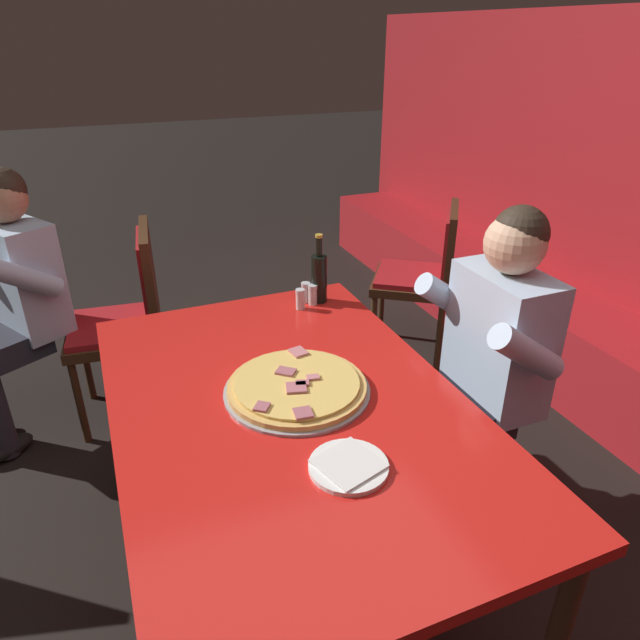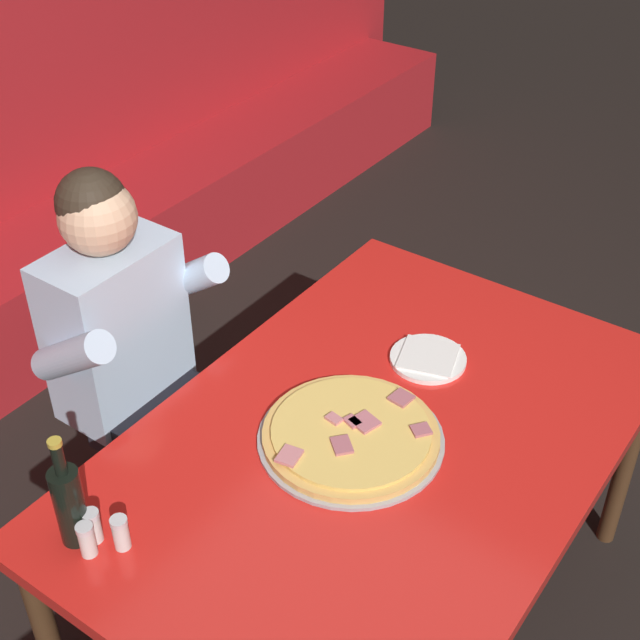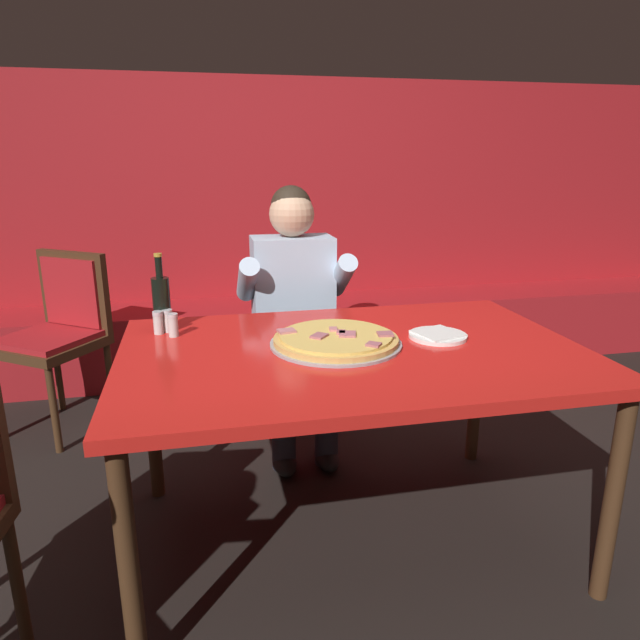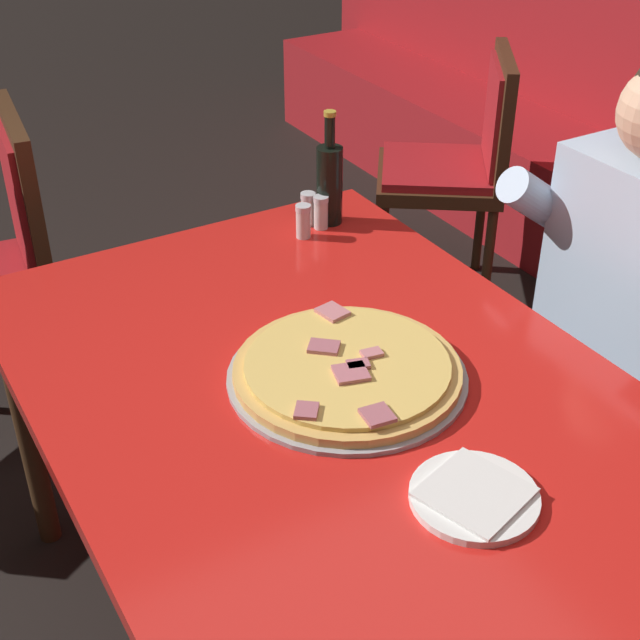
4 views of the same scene
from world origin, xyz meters
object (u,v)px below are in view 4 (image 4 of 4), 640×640
at_px(plate_white_paper, 474,496).
at_px(shaker_red_pepper_flakes, 308,210).
at_px(dining_chair_side_aisle, 460,158).
at_px(pizza, 347,371).
at_px(shaker_black_pepper, 321,214).
at_px(main_dining_table, 342,427).
at_px(beer_bottle, 329,182).
at_px(diner_seated_blue_shirt, 603,303).
at_px(shaker_parmesan, 303,223).

height_order(plate_white_paper, shaker_red_pepper_flakes, shaker_red_pepper_flakes).
distance_m(shaker_red_pepper_flakes, dining_chair_side_aisle, 1.14).
relative_size(pizza, shaker_black_pepper, 5.37).
relative_size(shaker_black_pepper, dining_chair_side_aisle, 0.09).
distance_m(main_dining_table, pizza, 0.11).
relative_size(main_dining_table, plate_white_paper, 7.53).
relative_size(main_dining_table, beer_bottle, 5.41).
height_order(main_dining_table, pizza, pizza).
height_order(plate_white_paper, shaker_black_pepper, shaker_black_pepper).
distance_m(shaker_black_pepper, diner_seated_blue_shirt, 0.71).
xyz_separation_m(pizza, plate_white_paper, (0.38, 0.00, -0.01)).
distance_m(beer_bottle, diner_seated_blue_shirt, 0.72).
height_order(beer_bottle, diner_seated_blue_shirt, diner_seated_blue_shirt).
height_order(shaker_red_pepper_flakes, shaker_parmesan, same).
distance_m(main_dining_table, beer_bottle, 0.76).
xyz_separation_m(pizza, shaker_black_pepper, (-0.58, 0.28, 0.02)).
height_order(plate_white_paper, diner_seated_blue_shirt, diner_seated_blue_shirt).
bearing_deg(pizza, plate_white_paper, 0.20).
relative_size(shaker_red_pepper_flakes, shaker_parmesan, 1.00).
xyz_separation_m(main_dining_table, diner_seated_blue_shirt, (-0.07, 0.75, 0.01)).
bearing_deg(beer_bottle, pizza, -28.09).
relative_size(plate_white_paper, dining_chair_side_aisle, 0.23).
relative_size(shaker_red_pepper_flakes, dining_chair_side_aisle, 0.09).
height_order(pizza, beer_bottle, beer_bottle).
xyz_separation_m(main_dining_table, dining_chair_side_aisle, (-1.23, 1.26, -0.15)).
bearing_deg(shaker_parmesan, diner_seated_blue_shirt, 42.29).
xyz_separation_m(main_dining_table, beer_bottle, (-0.65, 0.36, 0.18)).
relative_size(beer_bottle, dining_chair_side_aisle, 0.32).
bearing_deg(pizza, beer_bottle, 151.91).
xyz_separation_m(shaker_red_pepper_flakes, shaker_black_pepper, (0.03, 0.02, 0.00)).
distance_m(main_dining_table, shaker_black_pepper, 0.72).
xyz_separation_m(beer_bottle, shaker_parmesan, (0.04, -0.10, -0.07)).
xyz_separation_m(pizza, beer_bottle, (-0.60, 0.32, 0.09)).
xyz_separation_m(pizza, shaker_parmesan, (-0.56, 0.22, 0.02)).
height_order(main_dining_table, plate_white_paper, plate_white_paper).
bearing_deg(dining_chair_side_aisle, shaker_black_pepper, -57.34).
height_order(main_dining_table, dining_chair_side_aisle, dining_chair_side_aisle).
bearing_deg(dining_chair_side_aisle, beer_bottle, -57.16).
distance_m(main_dining_table, shaker_parmesan, 0.67).
bearing_deg(shaker_parmesan, dining_chair_side_aisle, 121.89).
xyz_separation_m(pizza, shaker_red_pepper_flakes, (-0.61, 0.27, 0.02)).
bearing_deg(beer_bottle, diner_seated_blue_shirt, 33.97).
bearing_deg(diner_seated_blue_shirt, shaker_parmesan, -137.71).
height_order(pizza, shaker_black_pepper, shaker_black_pepper).
bearing_deg(shaker_black_pepper, diner_seated_blue_shirt, 37.30).
relative_size(shaker_parmesan, diner_seated_blue_shirt, 0.07).
bearing_deg(shaker_red_pepper_flakes, pizza, -23.43).
distance_m(plate_white_paper, diner_seated_blue_shirt, 0.82).
distance_m(shaker_parmesan, dining_chair_side_aisle, 1.21).
distance_m(main_dining_table, diner_seated_blue_shirt, 0.75).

